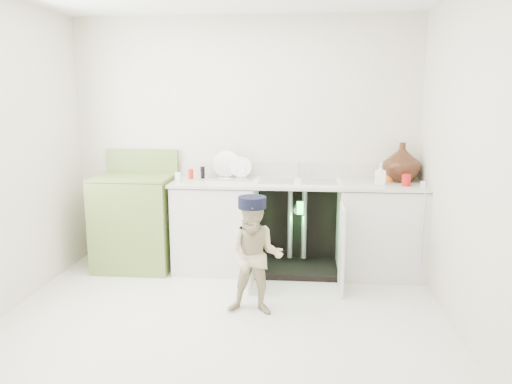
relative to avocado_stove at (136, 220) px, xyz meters
The scene contains 5 objects.
ground 1.67m from the avocado_stove, 47.79° to the right, with size 3.50×3.50×0.00m, color beige.
room_shell 1.77m from the avocado_stove, 47.79° to the right, with size 6.00×5.50×1.26m.
counter_run 1.67m from the avocado_stove, ahead, with size 2.44×1.02×1.28m.
avocado_stove is the anchor object (origin of this frame).
repair_worker 1.65m from the avocado_stove, 37.58° to the right, with size 0.62×0.88×0.95m.
Camera 1 is at (0.60, -3.57, 1.72)m, focal length 35.00 mm.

